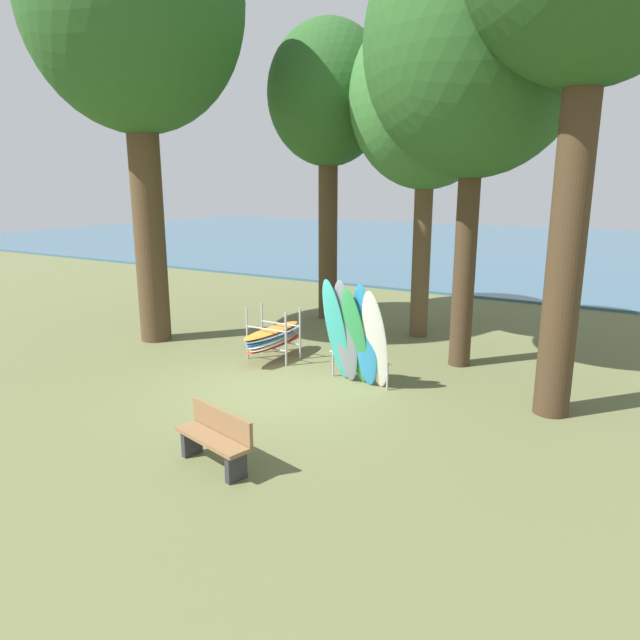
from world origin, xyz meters
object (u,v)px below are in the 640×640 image
at_px(tree_foreground_left, 134,6).
at_px(tree_far_left_back, 328,99).
at_px(leaning_board_pile, 355,336).
at_px(tree_mid_behind, 428,99).
at_px(tree_far_right_back, 478,45).
at_px(park_bench, 216,437).
at_px(board_storage_rack, 274,337).

height_order(tree_foreground_left, tree_far_left_back, tree_foreground_left).
bearing_deg(tree_far_left_back, leaning_board_pile, -55.43).
relative_size(tree_foreground_left, tree_mid_behind, 1.33).
height_order(tree_foreground_left, tree_far_right_back, tree_foreground_left).
height_order(tree_mid_behind, tree_far_right_back, tree_far_right_back).
distance_m(tree_mid_behind, park_bench, 10.29).
bearing_deg(tree_foreground_left, park_bench, -37.68).
height_order(tree_far_right_back, board_storage_rack, tree_far_right_back).
relative_size(tree_mid_behind, board_storage_rack, 3.98).
height_order(tree_far_left_back, tree_far_right_back, tree_far_right_back).
distance_m(tree_far_right_back, leaning_board_pile, 6.44).
height_order(tree_foreground_left, board_storage_rack, tree_foreground_left).
bearing_deg(board_storage_rack, tree_foreground_left, -177.89).
relative_size(tree_far_left_back, tree_far_right_back, 0.90).
bearing_deg(tree_foreground_left, tree_mid_behind, 33.48).
distance_m(leaning_board_pile, board_storage_rack, 2.65).
bearing_deg(tree_far_right_back, tree_foreground_left, -165.78).
bearing_deg(tree_far_right_back, tree_mid_behind, 131.50).
bearing_deg(tree_mid_behind, board_storage_rack, -120.03).
bearing_deg(tree_mid_behind, tree_far_right_back, -48.50).
bearing_deg(tree_far_left_back, board_storage_rack, -76.65).
xyz_separation_m(tree_far_left_back, leaning_board_pile, (3.56, -5.16, -5.36)).
relative_size(tree_mid_behind, park_bench, 5.81).
height_order(tree_far_left_back, park_bench, tree_far_left_back).
distance_m(tree_mid_behind, board_storage_rack, 7.09).
bearing_deg(tree_foreground_left, tree_far_left_back, 59.67).
height_order(tree_far_right_back, park_bench, tree_far_right_back).
distance_m(tree_foreground_left, park_bench, 10.82).
height_order(tree_far_left_back, leaning_board_pile, tree_far_left_back).
relative_size(tree_far_left_back, leaning_board_pile, 3.84).
distance_m(tree_foreground_left, tree_far_right_back, 8.03).
relative_size(tree_mid_behind, leaning_board_pile, 3.78).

